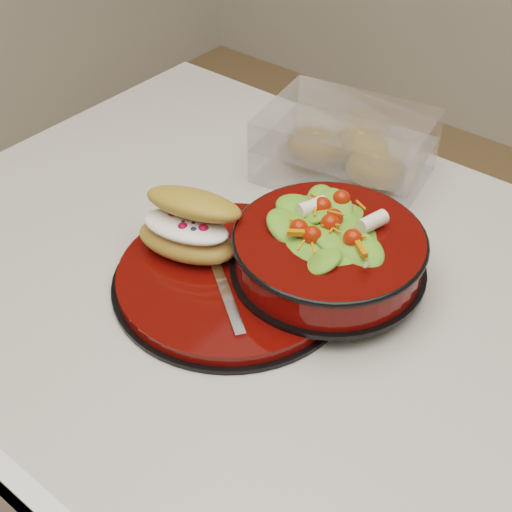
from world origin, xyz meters
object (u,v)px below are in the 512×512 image
Objects in this scene: salad_bowl at (329,246)px; pastry_box at (346,147)px; dinner_plate at (232,278)px; fork at (222,281)px; croissant at (189,225)px.

salad_bowl reaches higher than pastry_box.
dinner_plate is 0.03m from fork.
croissant is at bearing -108.35° from pastry_box.
salad_bowl is at bearing 41.06° from dinner_plate.
dinner_plate is 2.04× the size of croissant.
salad_bowl is 0.24m from pastry_box.
croissant is (-0.15, -0.07, 0.00)m from salad_bowl.
dinner_plate is at bearing -14.32° from croissant.
dinner_plate is at bearing -138.94° from salad_bowl.
fork is at bearing -32.61° from croissant.
salad_bowl is 0.13m from fork.
salad_bowl is 1.65× the size of croissant.
croissant is 0.97× the size of fork.
croissant is 0.08m from fork.
salad_bowl is at bearing -72.40° from pastry_box.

